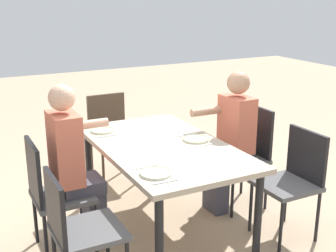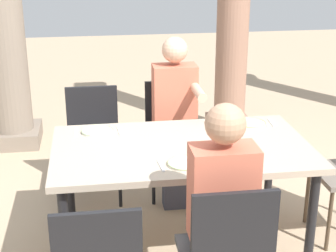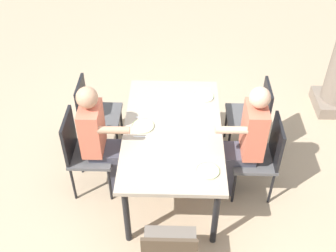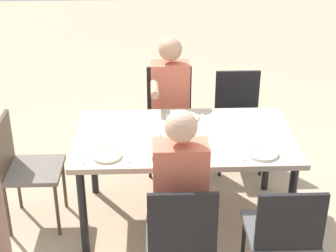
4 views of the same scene
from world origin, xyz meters
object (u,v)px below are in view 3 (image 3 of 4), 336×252
dining_table (173,134)px  diner_woman_green (100,138)px  diner_man_white (246,140)px  plate_2 (208,171)px  plate_1 (143,126)px  chair_mid_south (83,149)px  plate_0 (203,97)px  chair_west_north (254,113)px  chair_west_south (94,111)px  chair_mid_north (262,154)px

dining_table → diner_woman_green: 0.72m
diner_man_white → plate_2: 0.63m
dining_table → plate_1: plate_1 is taller
chair_mid_south → plate_0: (-0.61, 1.23, 0.23)m
chair_mid_south → diner_woman_green: (0.00, 0.19, 0.15)m
chair_mid_south → plate_0: chair_mid_south is taller
chair_west_north → diner_woman_green: diner_woman_green is taller
chair_west_south → chair_mid_north: chair_mid_north is taller
diner_woman_green → plate_1: 0.44m
chair_west_north → diner_woman_green: (0.65, -1.62, 0.16)m
diner_woman_green → chair_mid_north: bearing=90.1°
chair_west_north → chair_west_south: 1.81m
dining_table → plate_1: size_ratio=7.54×
plate_0 → chair_west_north: bearing=93.3°
chair_mid_north → plate_2: bearing=-50.2°
dining_table → plate_2: 0.66m
chair_west_south → plate_0: 1.25m
plate_1 → diner_woman_green: bearing=-75.9°
chair_west_south → chair_west_north: bearing=90.0°
chair_mid_north → chair_mid_south: chair_mid_south is taller
plate_0 → plate_2: (1.10, -0.00, 0.00)m
dining_table → plate_0: size_ratio=7.53×
diner_woman_green → plate_0: 1.21m
plate_2 → plate_1: bearing=-133.8°
plate_2 → diner_man_white: bearing=140.6°
chair_mid_north → plate_2: chair_mid_north is taller
chair_west_north → chair_west_south: (-0.00, -1.81, -0.01)m
chair_west_south → plate_0: bearing=88.4°
chair_west_north → plate_1: 1.34m
diner_man_white → diner_woman_green: bearing=-90.0°
chair_mid_north → plate_1: bearing=-94.9°
chair_west_north → chair_mid_north: bearing=0.5°
chair_west_south → diner_woman_green: (0.65, 0.18, 0.17)m
diner_man_white → chair_west_north: bearing=164.3°
chair_mid_north → plate_0: size_ratio=4.12×
diner_man_white → plate_0: diner_man_white is taller
plate_0 → chair_west_south: bearing=-91.6°
chair_mid_south → plate_0: size_ratio=4.26×
plate_0 → plate_1: size_ratio=1.00×
plate_2 → chair_mid_north: bearing=129.8°
chair_west_north → chair_mid_south: size_ratio=0.94×
chair_mid_north → diner_man_white: size_ratio=0.69×
chair_mid_north → diner_man_white: 0.26m
diner_man_white → plate_0: bearing=-147.1°
chair_mid_north → diner_woman_green: (0.00, -1.63, 0.17)m
chair_west_north → plate_0: 0.63m
chair_mid_south → dining_table: bearing=94.9°
dining_table → diner_woman_green: (0.08, -0.72, 0.00)m
plate_0 → diner_man_white: bearing=32.9°
chair_mid_north → plate_1: chair_mid_north is taller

